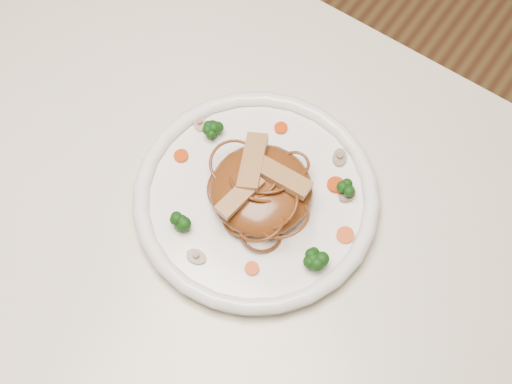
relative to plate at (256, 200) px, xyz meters
The scene contains 20 objects.
ground 0.77m from the plate, 132.38° to the right, with size 4.00×4.00×0.00m, color brown.
table 0.16m from the plate, 132.38° to the right, with size 1.20×0.80×0.75m.
plate is the anchor object (origin of this frame).
noodle_mound 0.03m from the plate, 41.60° to the left, with size 0.12×0.12×0.04m, color brown.
chicken_a 0.06m from the plate, 44.72° to the left, with size 0.07×0.02×0.01m, color tan.
chicken_b 0.06m from the plate, 134.16° to the left, with size 0.08×0.03×0.01m, color tan.
chicken_c 0.06m from the plate, 99.65° to the right, with size 0.06×0.02×0.01m, color tan.
broccoli_0 0.11m from the plate, 37.74° to the left, with size 0.02×0.02×0.03m, color #13430D, non-canonical shape.
broccoli_1 0.11m from the plate, 158.03° to the left, with size 0.03×0.03×0.03m, color #13430D, non-canonical shape.
broccoli_2 0.10m from the plate, 121.09° to the right, with size 0.03×0.03×0.03m, color #13430D, non-canonical shape.
broccoli_3 0.11m from the plate, 16.32° to the right, with size 0.03×0.03×0.03m, color #13430D, non-canonical shape.
carrot_0 0.10m from the plate, 44.30° to the left, with size 0.02×0.02×0.01m, color #CE3907.
carrot_1 0.11m from the plate, behind, with size 0.02×0.02×0.01m, color #CE3907.
carrot_2 0.12m from the plate, ahead, with size 0.02×0.02×0.01m, color #CE3907.
carrot_3 0.10m from the plate, 107.02° to the left, with size 0.02×0.02×0.01m, color #CE3907.
carrot_4 0.09m from the plate, 57.78° to the right, with size 0.02×0.02×0.01m, color #CE3907.
mushroom_0 0.11m from the plate, 96.38° to the right, with size 0.02×0.02×0.01m, color tan.
mushroom_1 0.11m from the plate, 35.73° to the left, with size 0.02×0.02×0.01m, color tan.
mushroom_2 0.13m from the plate, 160.17° to the left, with size 0.02×0.02×0.01m, color tan.
mushroom_3 0.12m from the plate, 62.15° to the left, with size 0.02×0.02×0.01m, color tan.
Camera 1 is at (0.31, -0.24, 1.59)m, focal length 53.05 mm.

